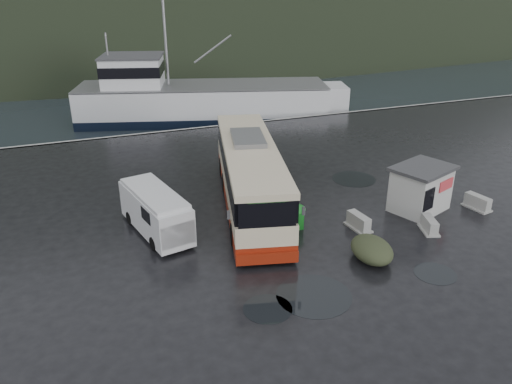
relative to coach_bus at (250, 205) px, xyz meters
name	(u,v)px	position (x,y,z in m)	size (l,w,h in m)	color
ground	(257,239)	(-1.07, -3.84, 0.00)	(160.00, 160.00, 0.00)	black
harbor_water	(92,29)	(-1.07, 106.16, 0.00)	(300.00, 180.00, 0.02)	black
quay_edge	(172,131)	(-1.07, 16.16, 0.00)	(160.00, 0.60, 1.50)	#999993
headland	(91,1)	(8.93, 246.16, 0.00)	(780.00, 540.00, 570.00)	black
coach_bus	(250,205)	(0.00, 0.00, 0.00)	(3.32, 13.47, 3.82)	beige
white_van	(157,232)	(-5.59, -1.36, 0.00)	(1.90, 5.51, 2.30)	silver
waste_bin_left	(249,243)	(-1.59, -4.15, 0.00)	(1.02, 1.02, 1.42)	#15771E
waste_bin_right	(291,227)	(1.05, -3.26, 0.00)	(1.08, 1.08, 1.50)	#15771E
dome_tent	(371,259)	(3.17, -7.53, 0.00)	(1.81, 2.53, 0.99)	#323822
ticket_kiosk	(418,209)	(8.56, -3.93, 0.00)	(3.28, 2.48, 2.56)	beige
jersey_barrier_a	(358,228)	(4.23, -4.68, 0.00)	(0.78, 1.56, 0.78)	#999993
jersey_barrier_b	(428,231)	(7.46, -6.24, 0.00)	(0.72, 1.44, 0.72)	#999993
jersey_barrier_c	(476,208)	(11.74, -4.99, 0.00)	(0.78, 1.56, 0.78)	#999993
fishing_trawler	(203,106)	(3.75, 23.61, 0.00)	(28.70, 6.27, 11.48)	silver
puddles	(340,246)	(2.42, -5.98, 0.01)	(12.70, 13.43, 0.01)	black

